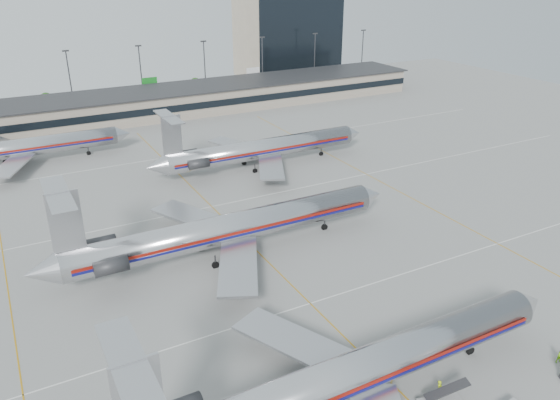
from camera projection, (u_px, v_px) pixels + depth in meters
ground at (363, 355)px, 53.67m from camera, size 260.00×260.00×0.00m
apron_markings at (310, 303)px, 61.73m from camera, size 160.00×0.15×0.02m
terminal at (122, 107)px, 131.34m from camera, size 162.00×17.00×6.25m
light_mast_row at (106, 74)px, 140.45m from camera, size 163.60×0.40×15.28m
distant_building at (287, 37)px, 178.58m from camera, size 30.00×20.00×25.00m
jet_foreground at (348, 375)px, 46.07m from camera, size 46.20×27.20×12.09m
jet_second_row at (222, 230)px, 70.33m from camera, size 49.18×28.96×12.87m
jet_third_row at (259, 149)px, 100.93m from camera, size 44.04×27.09×12.04m
jet_back_row at (14, 149)px, 101.66m from camera, size 42.04×25.86×11.49m
ramp_worker_near at (439, 389)px, 48.19m from camera, size 0.77×0.66×1.79m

